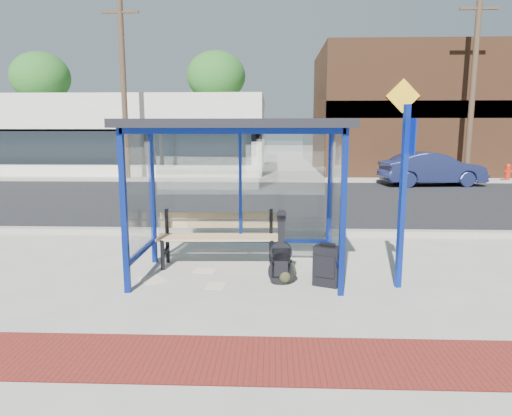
{
  "coord_description": "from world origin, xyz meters",
  "views": [
    {
      "loc": [
        0.55,
        -6.85,
        2.28
      ],
      "look_at": [
        0.28,
        0.2,
        1.06
      ],
      "focal_mm": 32.0,
      "sensor_mm": 36.0,
      "label": 1
    }
  ],
  "objects_px": {
    "guitar_bag": "(281,259)",
    "backpack": "(286,272)",
    "suitcase": "(327,266)",
    "bench": "(218,234)",
    "fire_hydrant": "(508,172)",
    "parked_car": "(432,169)"
  },
  "relations": [
    {
      "from": "guitar_bag",
      "to": "fire_hydrant",
      "type": "relative_size",
      "value": 1.36
    },
    {
      "from": "backpack",
      "to": "fire_hydrant",
      "type": "bearing_deg",
      "value": 64.23
    },
    {
      "from": "guitar_bag",
      "to": "suitcase",
      "type": "bearing_deg",
      "value": -3.26
    },
    {
      "from": "bench",
      "to": "suitcase",
      "type": "xyz_separation_m",
      "value": [
        1.72,
        -0.97,
        -0.24
      ]
    },
    {
      "from": "guitar_bag",
      "to": "backpack",
      "type": "height_order",
      "value": "guitar_bag"
    },
    {
      "from": "backpack",
      "to": "fire_hydrant",
      "type": "xyz_separation_m",
      "value": [
        10.29,
        14.19,
        0.25
      ]
    },
    {
      "from": "guitar_bag",
      "to": "suitcase",
      "type": "xyz_separation_m",
      "value": [
        0.67,
        -0.04,
        -0.09
      ]
    },
    {
      "from": "parked_car",
      "to": "fire_hydrant",
      "type": "relative_size",
      "value": 5.31
    },
    {
      "from": "suitcase",
      "to": "fire_hydrant",
      "type": "height_order",
      "value": "fire_hydrant"
    },
    {
      "from": "bench",
      "to": "parked_car",
      "type": "relative_size",
      "value": 0.49
    },
    {
      "from": "bench",
      "to": "guitar_bag",
      "type": "relative_size",
      "value": 1.92
    },
    {
      "from": "bench",
      "to": "backpack",
      "type": "xyz_separation_m",
      "value": [
        1.12,
        -0.89,
        -0.37
      ]
    },
    {
      "from": "guitar_bag",
      "to": "backpack",
      "type": "distance_m",
      "value": 0.23
    },
    {
      "from": "suitcase",
      "to": "parked_car",
      "type": "height_order",
      "value": "parked_car"
    },
    {
      "from": "guitar_bag",
      "to": "fire_hydrant",
      "type": "height_order",
      "value": "guitar_bag"
    },
    {
      "from": "guitar_bag",
      "to": "suitcase",
      "type": "distance_m",
      "value": 0.68
    },
    {
      "from": "bench",
      "to": "guitar_bag",
      "type": "bearing_deg",
      "value": -43.98
    },
    {
      "from": "suitcase",
      "to": "parked_car",
      "type": "xyz_separation_m",
      "value": [
        5.7,
        12.42,
        0.38
      ]
    },
    {
      "from": "backpack",
      "to": "parked_car",
      "type": "xyz_separation_m",
      "value": [
        6.3,
        12.34,
        0.51
      ]
    },
    {
      "from": "guitar_bag",
      "to": "parked_car",
      "type": "xyz_separation_m",
      "value": [
        6.38,
        12.38,
        0.29
      ]
    },
    {
      "from": "backpack",
      "to": "fire_hydrant",
      "type": "relative_size",
      "value": 0.46
    },
    {
      "from": "guitar_bag",
      "to": "backpack",
      "type": "bearing_deg",
      "value": 31.35
    }
  ]
}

